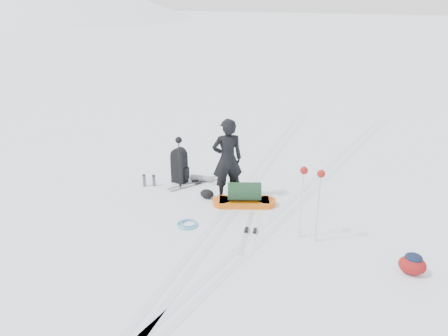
# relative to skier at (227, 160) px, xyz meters

# --- Properties ---
(ground) EXTENTS (200.00, 200.00, 0.00)m
(ground) POSITION_rel_skier_xyz_m (0.30, -0.43, -0.97)
(ground) COLOR white
(ground) RESTS_ON ground
(ski_tracks) EXTENTS (3.38, 17.97, 0.01)m
(ski_tracks) POSITION_rel_skier_xyz_m (0.91, 0.45, -0.97)
(ski_tracks) COLOR silver
(ski_tracks) RESTS_ON ground
(skier) EXTENTS (0.85, 0.80, 1.94)m
(skier) POSITION_rel_skier_xyz_m (0.00, 0.00, 0.00)
(skier) COLOR black
(skier) RESTS_ON ground
(pulk_sled) EXTENTS (1.49, 0.95, 0.55)m
(pulk_sled) POSITION_rel_skier_xyz_m (0.51, -0.19, -0.76)
(pulk_sled) COLOR #D95F0C
(pulk_sled) RESTS_ON ground
(expedition_rucksack) EXTENTS (0.97, 0.55, 0.92)m
(expedition_rucksack) POSITION_rel_skier_xyz_m (-1.42, 0.39, -0.55)
(expedition_rucksack) COLOR black
(expedition_rucksack) RESTS_ON ground
(ski_poles_black) EXTENTS (0.16, 0.17, 1.34)m
(ski_poles_black) POSITION_rel_skier_xyz_m (-1.28, 0.03, 0.12)
(ski_poles_black) COLOR black
(ski_poles_black) RESTS_ON ground
(ski_poles_silver) EXTENTS (0.48, 0.18, 1.51)m
(ski_poles_silver) POSITION_rel_skier_xyz_m (2.19, -1.06, 0.29)
(ski_poles_silver) COLOR silver
(ski_poles_silver) RESTS_ON ground
(touring_skis_grey) EXTENTS (1.03, 1.49, 0.06)m
(touring_skis_grey) POSITION_rel_skier_xyz_m (-1.05, 0.46, -0.96)
(touring_skis_grey) COLOR gray
(touring_skis_grey) RESTS_ON ground
(touring_skis_white) EXTENTS (0.66, 1.76, 0.06)m
(touring_skis_white) POSITION_rel_skier_xyz_m (1.08, -1.26, -0.96)
(touring_skis_white) COLOR silver
(touring_skis_white) RESTS_ON ground
(rope_coil) EXTENTS (0.58, 0.58, 0.05)m
(rope_coil) POSITION_rel_skier_xyz_m (-0.23, -1.53, -0.94)
(rope_coil) COLOR #51ACC6
(rope_coil) RESTS_ON ground
(small_daypack) EXTENTS (0.51, 0.42, 0.40)m
(small_daypack) POSITION_rel_skier_xyz_m (4.11, -1.44, -0.78)
(small_daypack) COLOR maroon
(small_daypack) RESTS_ON ground
(thermos_pair) EXTENTS (0.30, 0.22, 0.31)m
(thermos_pair) POSITION_rel_skier_xyz_m (-2.07, -0.17, -0.82)
(thermos_pair) COLOR #57585E
(thermos_pair) RESTS_ON ground
(stuff_sack) EXTENTS (0.34, 0.26, 0.21)m
(stuff_sack) POSITION_rel_skier_xyz_m (-0.44, -0.20, -0.87)
(stuff_sack) COLOR black
(stuff_sack) RESTS_ON ground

